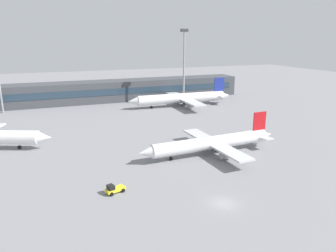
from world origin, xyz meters
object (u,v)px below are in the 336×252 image
at_px(airplane_far, 181,98).
at_px(floodlight_tower_west, 184,63).
at_px(airplane_near, 211,143).
at_px(baggage_tug_yellow, 114,189).

relative_size(airplane_far, floodlight_tower_west, 1.46).
xyz_separation_m(airplane_near, baggage_tug_yellow, (-26.23, -11.75, -2.01)).
distance_m(airplane_far, baggage_tug_yellow, 78.70).
xyz_separation_m(airplane_far, baggage_tug_yellow, (-42.17, -66.40, -2.59)).
bearing_deg(airplane_far, airplane_near, -106.26).
relative_size(airplane_near, floodlight_tower_west, 1.21).
xyz_separation_m(airplane_near, airplane_far, (15.93, 54.64, 0.59)).
relative_size(baggage_tug_yellow, floodlight_tower_west, 0.13).
height_order(airplane_near, floodlight_tower_west, floodlight_tower_west).
height_order(airplane_near, airplane_far, airplane_far).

